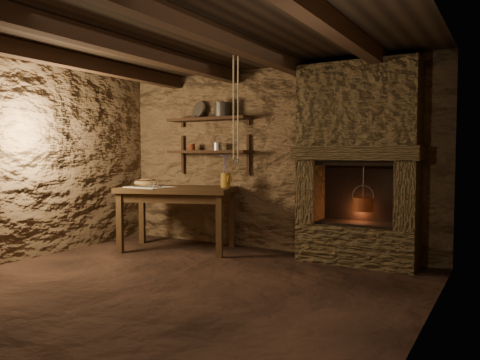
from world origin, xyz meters
The scene contains 24 objects.
floor centered at (0.00, 0.00, 0.00)m, with size 4.50×4.50×0.00m, color black.
back_wall centered at (0.00, 2.00, 1.20)m, with size 4.50×0.04×2.40m, color #4D3724.
left_wall centered at (-2.25, 0.00, 1.20)m, with size 0.04×4.00×2.40m, color #4D3724.
right_wall centered at (2.25, 0.00, 1.20)m, with size 0.04×4.00×2.40m, color #4D3724.
ceiling centered at (0.00, 0.00, 2.40)m, with size 4.50×4.00×0.04m, color black.
beam_far_left centered at (-1.50, 0.00, 2.31)m, with size 0.14×3.95×0.16m, color black.
beam_mid_left centered at (-0.50, 0.00, 2.31)m, with size 0.14×3.95×0.16m, color black.
beam_mid_right centered at (0.50, 0.00, 2.31)m, with size 0.14×3.95×0.16m, color black.
beam_far_right centered at (1.50, 0.00, 2.31)m, with size 0.14×3.95×0.16m, color black.
shelf_lower centered at (-0.85, 1.84, 1.30)m, with size 1.25×0.30×0.04m, color black.
shelf_upper centered at (-0.85, 1.84, 1.75)m, with size 1.25×0.30×0.04m, color black.
hearth centered at (1.25, 1.77, 1.23)m, with size 1.43×0.51×2.30m.
work_table centered at (-1.02, 1.34, 0.45)m, with size 1.65×1.25×0.83m.
linen_cloth centered at (-1.30, 1.11, 0.84)m, with size 0.54×0.44×0.01m, color beige.
pewter_cutlery_row centered at (-1.30, 1.10, 0.85)m, with size 0.45×0.17×0.01m, color gray, non-canonical shape.
drinking_glasses centered at (-1.28, 1.22, 0.88)m, with size 0.17×0.05×0.07m, color white, non-canonical shape.
stoneware_jug centered at (-0.44, 1.62, 1.02)m, with size 0.14×0.12×0.44m.
wooden_bowl centered at (-1.60, 1.38, 0.87)m, with size 0.32×0.32×0.11m, color #9C7643.
iron_stockpot centered at (-0.63, 1.84, 1.85)m, with size 0.23×0.23×0.17m, color #322F2C.
tin_pan centered at (-1.09, 1.94, 1.90)m, with size 0.25×0.25×0.03m, color #A8A7A2.
small_kettle centered at (-0.71, 1.84, 1.37)m, with size 0.15×0.11×0.16m, color #A8A7A2, non-canonical shape.
rusty_tin centered at (-1.15, 1.84, 1.37)m, with size 0.09×0.09×0.09m, color #541F10.
red_pot centered at (1.33, 1.72, 0.71)m, with size 0.26×0.26×0.54m.
hanging_ropes centered at (0.05, 1.05, 1.80)m, with size 0.08×0.08×1.20m, color beige, non-canonical shape.
Camera 1 is at (2.79, -3.54, 1.27)m, focal length 35.00 mm.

